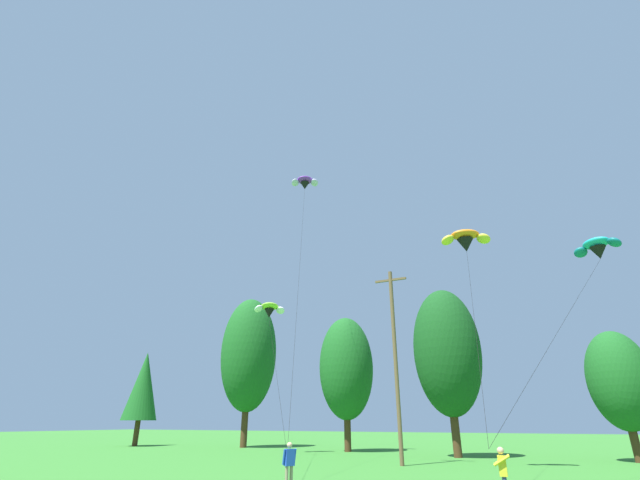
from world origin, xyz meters
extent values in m
cylinder|color=#472D19|center=(-33.87, 42.02, 1.28)|extent=(0.56, 0.56, 2.56)
cone|color=#19561E|center=(-33.87, 42.02, 6.21)|extent=(3.77, 3.77, 7.29)
cylinder|color=#472D19|center=(-21.69, 44.75, 1.92)|extent=(0.68, 0.68, 3.85)
ellipsoid|color=#19561E|center=(-21.69, 44.75, 9.33)|extent=(5.95, 5.95, 12.05)
cylinder|color=#472D19|center=(-9.55, 43.22, 1.47)|extent=(0.59, 0.59, 2.95)
ellipsoid|color=#19561E|center=(-9.55, 43.22, 7.14)|extent=(4.97, 4.97, 9.22)
cylinder|color=#472D19|center=(0.31, 40.50, 1.58)|extent=(0.61, 0.61, 3.16)
ellipsoid|color=#144719|center=(0.31, 40.50, 7.65)|extent=(5.20, 5.20, 9.89)
cylinder|color=#472D19|center=(11.54, 41.23, 1.05)|extent=(0.51, 0.51, 2.11)
ellipsoid|color=#19561E|center=(11.54, 41.23, 5.10)|extent=(4.07, 4.07, 6.59)
cylinder|color=brown|center=(-1.56, 32.46, 6.07)|extent=(0.26, 0.26, 12.15)
cube|color=brown|center=(-1.56, 32.46, 11.55)|extent=(2.20, 0.14, 0.14)
cylinder|color=gray|center=(-2.71, 20.69, 0.42)|extent=(0.18, 0.18, 0.84)
cylinder|color=gray|center=(-2.61, 20.86, 0.42)|extent=(0.18, 0.18, 0.84)
cube|color=blue|center=(-2.66, 20.78, 1.14)|extent=(0.40, 0.45, 0.60)
sphere|color=tan|center=(-2.66, 20.78, 1.58)|extent=(0.22, 0.22, 0.22)
cylinder|color=blue|center=(-2.79, 20.58, 1.17)|extent=(0.21, 0.18, 0.57)
cylinder|color=blue|center=(-2.53, 20.98, 1.17)|extent=(0.21, 0.18, 0.57)
cube|color=yellow|center=(5.26, 20.68, 1.14)|extent=(0.27, 0.40, 0.60)
sphere|color=tan|center=(5.26, 20.68, 1.58)|extent=(0.22, 0.22, 0.22)
cylinder|color=yellow|center=(5.28, 20.44, 1.30)|extent=(0.53, 0.12, 0.35)
cylinder|color=yellow|center=(5.24, 20.92, 1.30)|extent=(0.53, 0.12, 0.35)
ellipsoid|color=purple|center=(-11.53, 38.21, 25.05)|extent=(1.91, 1.74, 0.81)
ellipsoid|color=silver|center=(-10.66, 38.65, 24.77)|extent=(1.18, 1.22, 0.94)
ellipsoid|color=silver|center=(-12.41, 37.78, 24.77)|extent=(1.09, 1.20, 0.94)
cone|color=black|center=(-11.58, 38.31, 24.45)|extent=(1.17, 1.17, 0.75)
cylinder|color=black|center=(-7.20, 29.59, 12.63)|extent=(8.79, 17.45, 22.89)
ellipsoid|color=orange|center=(3.90, 31.13, 13.44)|extent=(2.02, 1.63, 0.71)
ellipsoid|color=yellow|center=(4.94, 31.51, 13.13)|extent=(1.22, 1.19, 0.90)
ellipsoid|color=yellow|center=(2.87, 30.76, 13.13)|extent=(1.15, 1.12, 0.90)
cone|color=black|center=(3.87, 31.23, 12.76)|extent=(1.27, 1.27, 0.85)
cylinder|color=black|center=(4.39, 25.94, 6.98)|extent=(1.06, 10.58, 10.73)
ellipsoid|color=#93D633|center=(-14.36, 37.10, 12.09)|extent=(2.00, 1.99, 0.81)
ellipsoid|color=white|center=(-13.64, 37.80, 11.81)|extent=(1.24, 1.27, 0.95)
ellipsoid|color=white|center=(-15.07, 36.41, 11.81)|extent=(1.26, 1.24, 0.95)
cone|color=black|center=(-14.44, 37.19, 11.47)|extent=(1.27, 1.27, 0.77)
cylinder|color=black|center=(-8.62, 29.03, 6.14)|extent=(11.64, 16.32, 9.91)
ellipsoid|color=teal|center=(11.09, 33.41, 12.42)|extent=(1.85, 1.66, 0.81)
ellipsoid|color=#0F666B|center=(11.93, 32.89, 12.14)|extent=(1.05, 1.09, 0.94)
ellipsoid|color=#0F666B|center=(10.25, 33.94, 12.14)|extent=(1.07, 1.09, 0.94)
cone|color=black|center=(11.14, 33.49, 11.81)|extent=(1.22, 1.22, 0.76)
cylinder|color=black|center=(8.03, 27.07, 6.53)|extent=(6.24, 12.85, 9.82)
camera|label=1|loc=(6.95, 3.88, 2.46)|focal=24.79mm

